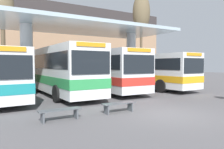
% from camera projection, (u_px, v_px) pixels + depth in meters
% --- Properties ---
extents(ground_plane, '(100.00, 100.00, 0.00)m').
position_uv_depth(ground_plane, '(168.00, 114.00, 9.81)').
color(ground_plane, '#565456').
extents(townhouse_backdrop, '(40.00, 0.58, 10.71)m').
position_uv_depth(townhouse_backdrop, '(42.00, 34.00, 28.77)').
color(townhouse_backdrop, '#9E7A5B').
rests_on(townhouse_backdrop, ground_plane).
extents(station_canopy, '(13.81, 6.73, 5.22)m').
position_uv_depth(station_canopy, '(86.00, 36.00, 17.07)').
color(station_canopy, silver).
rests_on(station_canopy, ground_plane).
extents(transit_bus_center_bay, '(2.73, 11.26, 3.42)m').
position_uv_depth(transit_bus_center_bay, '(58.00, 69.00, 16.27)').
color(transit_bus_center_bay, white).
rests_on(transit_bus_center_bay, ground_plane).
extents(transit_bus_right_bay, '(3.03, 10.35, 3.28)m').
position_uv_depth(transit_bus_right_bay, '(102.00, 69.00, 18.14)').
color(transit_bus_right_bay, silver).
rests_on(transit_bus_right_bay, ground_plane).
extents(transit_bus_far_right_bay, '(2.88, 11.29, 3.12)m').
position_uv_depth(transit_bus_far_right_bay, '(144.00, 70.00, 20.76)').
color(transit_bus_far_right_bay, white).
rests_on(transit_bus_far_right_bay, ground_plane).
extents(waiting_bench_near_pillar, '(1.70, 0.44, 0.46)m').
position_uv_depth(waiting_bench_near_pillar, '(60.00, 112.00, 8.67)').
color(waiting_bench_near_pillar, '#4C5156').
rests_on(waiting_bench_near_pillar, ground_plane).
extents(waiting_bench_mid_platform, '(1.65, 0.44, 0.46)m').
position_uv_depth(waiting_bench_mid_platform, '(119.00, 105.00, 10.13)').
color(waiting_bench_mid_platform, '#4C5156').
rests_on(waiting_bench_mid_platform, ground_plane).
extents(poplar_tree_behind_left, '(2.12, 2.12, 10.95)m').
position_uv_depth(poplar_tree_behind_left, '(141.00, 14.00, 26.73)').
color(poplar_tree_behind_left, brown).
rests_on(poplar_tree_behind_left, ground_plane).
extents(poplar_tree_behind_right, '(1.89, 1.89, 9.39)m').
position_uv_depth(poplar_tree_behind_right, '(2.00, 8.00, 18.87)').
color(poplar_tree_behind_right, brown).
rests_on(poplar_tree_behind_right, ground_plane).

